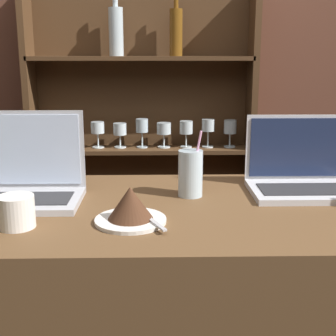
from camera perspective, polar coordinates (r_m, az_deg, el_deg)
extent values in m
cube|color=brown|center=(2.42, -0.56, 11.47)|extent=(7.00, 0.06, 2.70)
cube|color=#472D19|center=(2.44, -15.86, 0.08)|extent=(0.03, 0.18, 1.78)
cube|color=#472D19|center=(2.41, 9.78, 0.22)|extent=(0.03, 0.18, 1.78)
cube|color=#472D19|center=(2.45, -3.07, 0.61)|extent=(1.11, 0.02, 1.78)
cube|color=#472D19|center=(2.48, -3.02, -7.89)|extent=(1.07, 0.18, 0.02)
cube|color=#472D19|center=(2.35, -3.16, 2.27)|extent=(1.07, 0.18, 0.02)
cube|color=#472D19|center=(2.30, -3.31, 13.21)|extent=(1.07, 0.18, 0.02)
cylinder|color=silver|center=(2.40, -13.71, 2.47)|extent=(0.05, 0.05, 0.01)
cylinder|color=silver|center=(2.39, -13.76, 3.39)|extent=(0.01, 0.01, 0.07)
cylinder|color=silver|center=(2.38, -13.85, 4.96)|extent=(0.06, 0.06, 0.06)
cylinder|color=silver|center=(2.38, -11.12, 2.50)|extent=(0.05, 0.05, 0.01)
cylinder|color=silver|center=(2.37, -11.17, 3.45)|extent=(0.01, 0.01, 0.07)
cylinder|color=silver|center=(2.36, -11.24, 5.01)|extent=(0.06, 0.06, 0.06)
cylinder|color=silver|center=(2.36, -8.50, 2.53)|extent=(0.06, 0.06, 0.01)
cylinder|color=silver|center=(2.36, -8.53, 3.41)|extent=(0.01, 0.01, 0.07)
cylinder|color=silver|center=(2.34, -8.58, 4.91)|extent=(0.07, 0.07, 0.06)
cylinder|color=silver|center=(2.35, -5.84, 2.56)|extent=(0.06, 0.06, 0.01)
cylinder|color=silver|center=(2.34, -5.86, 3.34)|extent=(0.01, 0.01, 0.06)
cylinder|color=silver|center=(2.33, -5.89, 4.75)|extent=(0.07, 0.07, 0.06)
cylinder|color=silver|center=(2.34, -3.16, 2.58)|extent=(0.05, 0.05, 0.01)
cylinder|color=silver|center=(2.34, -3.18, 3.52)|extent=(0.01, 0.01, 0.07)
cylinder|color=silver|center=(2.33, -3.20, 5.20)|extent=(0.06, 0.06, 0.07)
cylinder|color=silver|center=(2.34, -0.48, 2.60)|extent=(0.06, 0.06, 0.01)
cylinder|color=silver|center=(2.34, -0.48, 3.42)|extent=(0.01, 0.01, 0.06)
cylinder|color=silver|center=(2.33, -0.48, 4.86)|extent=(0.07, 0.07, 0.06)
cylinder|color=silver|center=(2.35, 2.21, 2.61)|extent=(0.06, 0.06, 0.01)
cylinder|color=silver|center=(2.34, 2.21, 3.44)|extent=(0.01, 0.01, 0.06)
cylinder|color=silver|center=(2.33, 2.23, 4.98)|extent=(0.06, 0.06, 0.06)
cylinder|color=silver|center=(2.36, 4.87, 2.61)|extent=(0.06, 0.06, 0.01)
cylinder|color=silver|center=(2.35, 4.89, 3.59)|extent=(0.01, 0.01, 0.08)
cylinder|color=silver|center=(2.34, 4.93, 5.24)|extent=(0.06, 0.06, 0.06)
cylinder|color=silver|center=(2.37, 7.51, 2.61)|extent=(0.06, 0.06, 0.01)
cylinder|color=silver|center=(2.36, 7.54, 3.44)|extent=(0.01, 0.01, 0.06)
cylinder|color=silver|center=(2.35, 7.59, 5.01)|extent=(0.06, 0.06, 0.07)
cylinder|color=brown|center=(2.30, 0.98, 16.17)|extent=(0.06, 0.06, 0.22)
cylinder|color=brown|center=(2.31, 1.00, 19.73)|extent=(0.02, 0.02, 0.07)
cylinder|color=#B2C1C6|center=(2.31, -6.35, 16.15)|extent=(0.07, 0.07, 0.22)
cube|color=#ADADB2|center=(1.39, -17.45, -3.84)|extent=(0.33, 0.22, 0.02)
cube|color=#28282B|center=(1.37, -17.60, -3.56)|extent=(0.28, 0.12, 0.00)
cube|color=#ADADB2|center=(1.46, -16.65, 2.17)|extent=(0.33, 0.00, 0.23)
cube|color=silver|center=(1.45, -16.68, 2.15)|extent=(0.31, 0.01, 0.21)
cube|color=silver|center=(1.47, 16.35, -2.75)|extent=(0.33, 0.23, 0.02)
cube|color=#28282B|center=(1.46, 16.51, -2.48)|extent=(0.28, 0.12, 0.00)
cube|color=silver|center=(1.55, 15.42, 2.45)|extent=(0.33, 0.00, 0.21)
cube|color=#1E2847|center=(1.54, 15.44, 2.43)|extent=(0.30, 0.01, 0.19)
cylinder|color=silver|center=(1.19, -4.58, -6.38)|extent=(0.18, 0.18, 0.01)
cone|color=#422616|center=(1.17, -4.63, -4.26)|extent=(0.11, 0.11, 0.08)
cube|color=#B7B7BC|center=(1.17, -2.18, -6.26)|extent=(0.08, 0.16, 0.00)
cylinder|color=silver|center=(1.38, 2.75, -0.66)|extent=(0.07, 0.07, 0.14)
cylinder|color=#EA9EC6|center=(1.37, 3.29, 0.54)|extent=(0.04, 0.01, 0.20)
cylinder|color=silver|center=(1.20, -18.00, -5.09)|extent=(0.09, 0.09, 0.08)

